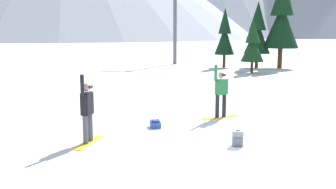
{
  "coord_description": "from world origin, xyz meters",
  "views": [
    {
      "loc": [
        0.24,
        -10.87,
        3.24
      ],
      "look_at": [
        -2.13,
        2.51,
        1.0
      ],
      "focal_mm": 41.26,
      "sensor_mm": 36.0,
      "label": 1
    }
  ],
  "objects_px": {
    "snowboarder_midground": "(221,93)",
    "pine_tree_young": "(282,18)",
    "pine_tree_twin": "(258,32)",
    "snowboarder_foreground": "(87,110)",
    "backpack_blue": "(156,124)",
    "backpack_grey": "(238,139)",
    "pine_tree_slender": "(253,44)",
    "ski_lift_tower": "(175,11)",
    "pine_tree_tall": "(225,35)"
  },
  "relations": [
    {
      "from": "snowboarder_midground",
      "to": "pine_tree_young",
      "type": "bearing_deg",
      "value": 78.31
    },
    {
      "from": "pine_tree_twin",
      "to": "snowboarder_foreground",
      "type": "bearing_deg",
      "value": -103.56
    },
    {
      "from": "snowboarder_foreground",
      "to": "backpack_blue",
      "type": "bearing_deg",
      "value": 53.72
    },
    {
      "from": "backpack_grey",
      "to": "pine_tree_twin",
      "type": "xyz_separation_m",
      "value": [
        1.67,
        24.33,
        2.95
      ]
    },
    {
      "from": "pine_tree_twin",
      "to": "backpack_grey",
      "type": "bearing_deg",
      "value": -93.92
    },
    {
      "from": "pine_tree_twin",
      "to": "pine_tree_slender",
      "type": "height_order",
      "value": "pine_tree_twin"
    },
    {
      "from": "snowboarder_foreground",
      "to": "ski_lift_tower",
      "type": "relative_size",
      "value": 0.24
    },
    {
      "from": "backpack_grey",
      "to": "pine_tree_slender",
      "type": "height_order",
      "value": "pine_tree_slender"
    },
    {
      "from": "pine_tree_twin",
      "to": "ski_lift_tower",
      "type": "bearing_deg",
      "value": 160.82
    },
    {
      "from": "snowboarder_foreground",
      "to": "ski_lift_tower",
      "type": "height_order",
      "value": "ski_lift_tower"
    },
    {
      "from": "pine_tree_tall",
      "to": "snowboarder_foreground",
      "type": "bearing_deg",
      "value": -97.22
    },
    {
      "from": "pine_tree_tall",
      "to": "pine_tree_slender",
      "type": "distance_m",
      "value": 4.98
    },
    {
      "from": "pine_tree_young",
      "to": "ski_lift_tower",
      "type": "xyz_separation_m",
      "value": [
        -9.79,
        2.63,
        0.76
      ]
    },
    {
      "from": "snowboarder_foreground",
      "to": "backpack_grey",
      "type": "height_order",
      "value": "snowboarder_foreground"
    },
    {
      "from": "snowboarder_midground",
      "to": "pine_tree_tall",
      "type": "distance_m",
      "value": 20.75
    },
    {
      "from": "snowboarder_midground",
      "to": "pine_tree_slender",
      "type": "bearing_deg",
      "value": 83.9
    },
    {
      "from": "backpack_blue",
      "to": "pine_tree_tall",
      "type": "bearing_deg",
      "value": 86.04
    },
    {
      "from": "pine_tree_twin",
      "to": "ski_lift_tower",
      "type": "distance_m",
      "value": 8.47
    },
    {
      "from": "snowboarder_foreground",
      "to": "pine_tree_twin",
      "type": "relative_size",
      "value": 0.35
    },
    {
      "from": "pine_tree_tall",
      "to": "snowboarder_midground",
      "type": "bearing_deg",
      "value": -88.48
    },
    {
      "from": "snowboarder_foreground",
      "to": "pine_tree_young",
      "type": "xyz_separation_m",
      "value": [
        7.99,
        24.86,
        3.41
      ]
    },
    {
      "from": "pine_tree_tall",
      "to": "pine_tree_young",
      "type": "bearing_deg",
      "value": 1.97
    },
    {
      "from": "backpack_blue",
      "to": "pine_tree_young",
      "type": "distance_m",
      "value": 24.0
    },
    {
      "from": "snowboarder_foreground",
      "to": "backpack_grey",
      "type": "relative_size",
      "value": 4.32
    },
    {
      "from": "snowboarder_midground",
      "to": "pine_tree_tall",
      "type": "relative_size",
      "value": 0.38
    },
    {
      "from": "ski_lift_tower",
      "to": "snowboarder_midground",
      "type": "bearing_deg",
      "value": -76.85
    },
    {
      "from": "snowboarder_foreground",
      "to": "pine_tree_tall",
      "type": "relative_size",
      "value": 0.39
    },
    {
      "from": "backpack_grey",
      "to": "pine_tree_twin",
      "type": "bearing_deg",
      "value": 86.08
    },
    {
      "from": "snowboarder_midground",
      "to": "backpack_blue",
      "type": "bearing_deg",
      "value": -137.89
    },
    {
      "from": "snowboarder_foreground",
      "to": "snowboarder_midground",
      "type": "bearing_deg",
      "value": 47.7
    },
    {
      "from": "snowboarder_midground",
      "to": "pine_tree_slender",
      "type": "xyz_separation_m",
      "value": [
        1.74,
        16.27,
        1.29
      ]
    },
    {
      "from": "snowboarder_foreground",
      "to": "ski_lift_tower",
      "type": "distance_m",
      "value": 27.86
    },
    {
      "from": "ski_lift_tower",
      "to": "pine_tree_tall",
      "type": "bearing_deg",
      "value": -29.59
    },
    {
      "from": "snowboarder_foreground",
      "to": "pine_tree_twin",
      "type": "bearing_deg",
      "value": 76.44
    },
    {
      "from": "pine_tree_young",
      "to": "pine_tree_twin",
      "type": "distance_m",
      "value": 2.35
    },
    {
      "from": "pine_tree_young",
      "to": "pine_tree_tall",
      "type": "xyz_separation_m",
      "value": [
        -4.86,
        -0.17,
        -1.5
      ]
    },
    {
      "from": "snowboarder_midground",
      "to": "snowboarder_foreground",
      "type": "bearing_deg",
      "value": -132.3
    },
    {
      "from": "pine_tree_slender",
      "to": "pine_tree_tall",
      "type": "bearing_deg",
      "value": 117.57
    },
    {
      "from": "backpack_grey",
      "to": "pine_tree_slender",
      "type": "xyz_separation_m",
      "value": [
        1.11,
        19.86,
        2.03
      ]
    },
    {
      "from": "pine_tree_slender",
      "to": "backpack_grey",
      "type": "bearing_deg",
      "value": -93.19
    },
    {
      "from": "pine_tree_tall",
      "to": "ski_lift_tower",
      "type": "bearing_deg",
      "value": 150.41
    },
    {
      "from": "ski_lift_tower",
      "to": "backpack_blue",
      "type": "bearing_deg",
      "value": -82.44
    },
    {
      "from": "backpack_blue",
      "to": "snowboarder_midground",
      "type": "bearing_deg",
      "value": 42.11
    },
    {
      "from": "pine_tree_young",
      "to": "backpack_grey",
      "type": "bearing_deg",
      "value": -98.56
    },
    {
      "from": "pine_tree_young",
      "to": "pine_tree_twin",
      "type": "xyz_separation_m",
      "value": [
        -2.01,
        -0.07,
        -1.22
      ]
    },
    {
      "from": "backpack_grey",
      "to": "pine_tree_tall",
      "type": "distance_m",
      "value": 24.42
    },
    {
      "from": "pine_tree_young",
      "to": "pine_tree_tall",
      "type": "relative_size",
      "value": 1.52
    },
    {
      "from": "backpack_grey",
      "to": "snowboarder_foreground",
      "type": "bearing_deg",
      "value": -174.02
    },
    {
      "from": "pine_tree_tall",
      "to": "backpack_blue",
      "type": "bearing_deg",
      "value": -93.96
    },
    {
      "from": "snowboarder_foreground",
      "to": "backpack_grey",
      "type": "distance_m",
      "value": 4.4
    }
  ]
}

